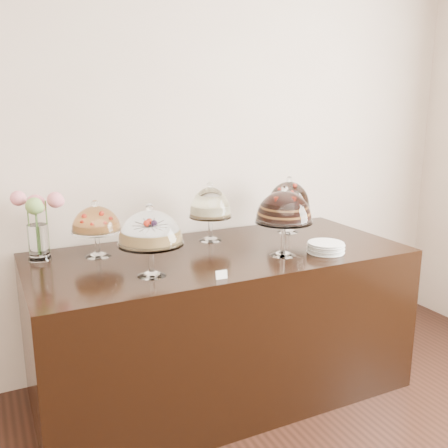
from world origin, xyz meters
name	(u,v)px	position (x,y,z in m)	size (l,w,h in m)	color
wall_back	(139,145)	(0.00, 3.00, 1.50)	(5.00, 0.04, 3.00)	beige
display_counter	(220,322)	(0.31, 2.45, 0.45)	(2.20, 1.00, 0.90)	black
cake_stand_sugar_sponge	(150,231)	(-0.19, 2.22, 1.14)	(0.33, 0.33, 0.37)	white
cake_stand_choco_layer	(284,209)	(0.60, 2.23, 1.17)	(0.33, 0.33, 0.41)	white
cake_stand_cheesecake	(210,205)	(0.36, 2.71, 1.13)	(0.27, 0.27, 0.38)	white
cake_stand_dark_choco	(289,196)	(0.93, 2.68, 1.14)	(0.28, 0.28, 0.38)	white
cake_stand_fruit_tart	(96,222)	(-0.36, 2.68, 1.10)	(0.28, 0.28, 0.33)	white
flower_vase	(37,219)	(-0.66, 2.78, 1.13)	(0.28, 0.25, 0.39)	white
plate_stack	(326,248)	(0.85, 2.16, 0.93)	(0.21, 0.21, 0.06)	white
price_card_left	(221,275)	(0.11, 2.02, 0.92)	(0.06, 0.01, 0.04)	white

